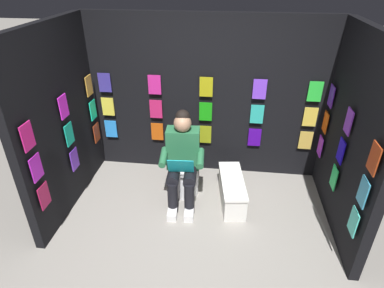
# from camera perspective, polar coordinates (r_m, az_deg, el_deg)

# --- Properties ---
(ground_plane) EXTENTS (30.00, 30.00, 0.00)m
(ground_plane) POSITION_cam_1_polar(r_m,az_deg,el_deg) (3.52, -0.60, -20.29)
(ground_plane) COLOR gray
(display_wall_back) EXTENTS (3.21, 0.14, 2.17)m
(display_wall_back) POSITION_cam_1_polar(r_m,az_deg,el_deg) (4.38, 2.55, 8.02)
(display_wall_back) COLOR black
(display_wall_back) RESTS_ON ground
(display_wall_left) EXTENTS (0.14, 1.76, 2.17)m
(display_wall_left) POSITION_cam_1_polar(r_m,az_deg,el_deg) (3.74, 26.45, 0.87)
(display_wall_left) COLOR black
(display_wall_left) RESTS_ON ground
(display_wall_right) EXTENTS (0.14, 1.76, 2.17)m
(display_wall_right) POSITION_cam_1_polar(r_m,az_deg,el_deg) (4.01, -22.26, 3.65)
(display_wall_right) COLOR black
(display_wall_right) RESTS_ON ground
(toilet) EXTENTS (0.42, 0.57, 0.77)m
(toilet) POSITION_cam_1_polar(r_m,az_deg,el_deg) (4.26, -1.36, -4.18)
(toilet) COLOR white
(toilet) RESTS_ON ground
(person_reading) EXTENTS (0.54, 0.70, 1.19)m
(person_reading) POSITION_cam_1_polar(r_m,az_deg,el_deg) (3.92, -1.70, -2.68)
(person_reading) COLOR #286B42
(person_reading) RESTS_ON ground
(comic_longbox_near) EXTENTS (0.39, 0.85, 0.33)m
(comic_longbox_near) POSITION_cam_1_polar(r_m,az_deg,el_deg) (4.16, 7.02, -8.08)
(comic_longbox_near) COLOR white
(comic_longbox_near) RESTS_ON ground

